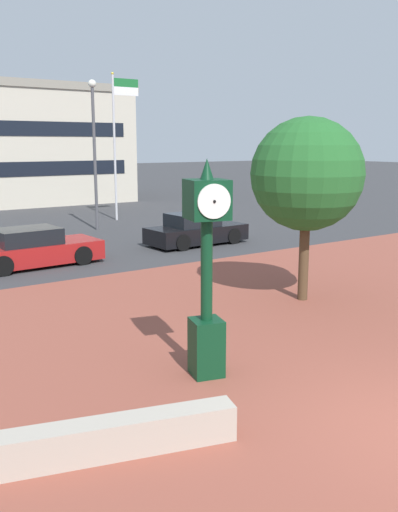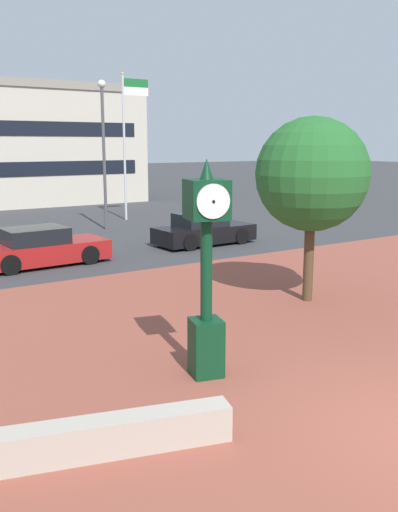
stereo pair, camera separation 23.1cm
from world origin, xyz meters
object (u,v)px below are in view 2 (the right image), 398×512
street_clock (206,270)px  car_street_mid (203,231)px  car_street_far (40,248)px  flagpole_primary (127,135)px  street_lamp_post (104,140)px  plaza_tree (314,177)px

street_clock → car_street_mid: bearing=72.1°
car_street_far → street_clock: bearing=-5.1°
flagpole_primary → street_lamp_post: 3.58m
car_street_mid → flagpole_primary: 9.31m
car_street_far → car_street_mid: bearing=89.1°
street_lamp_post → plaza_tree: bearing=-91.8°
street_clock → street_lamp_post: (5.43, 16.60, 2.26)m
street_clock → plaza_tree: plaza_tree is taller
plaza_tree → car_street_mid: (2.08, 8.15, -2.61)m
street_clock → car_street_far: (0.38, 10.51, -1.32)m
street_lamp_post → car_street_mid: bearing=-74.2°
car_street_mid → car_street_far: size_ratio=0.94×
street_clock → car_street_mid: 12.95m
street_clock → plaza_tree: 5.79m
car_street_far → street_lamp_post: bearing=137.3°
plaza_tree → flagpole_primary: 16.89m
car_street_mid → street_lamp_post: size_ratio=0.61×
car_street_mid → car_street_far: (-6.70, -0.25, 0.00)m
plaza_tree → car_street_mid: 8.81m
car_street_far → street_lamp_post: 8.69m
plaza_tree → car_street_far: (-4.63, 7.90, -2.60)m
car_street_mid → car_street_far: bearing=-90.1°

